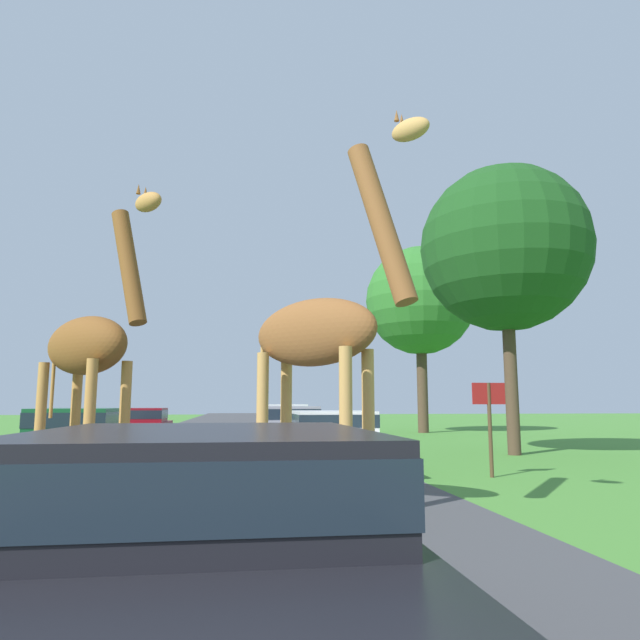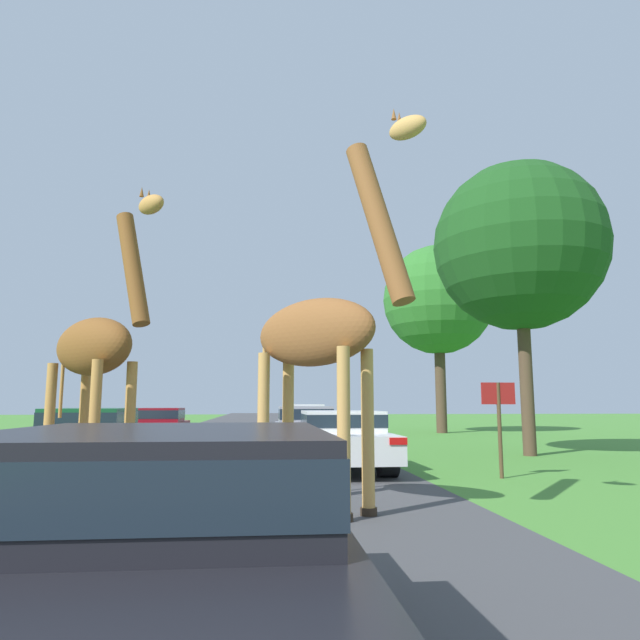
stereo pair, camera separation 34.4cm
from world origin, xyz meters
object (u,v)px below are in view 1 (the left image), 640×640
at_px(car_lead_maroon, 201,557).
at_px(car_queue_left, 286,419).
at_px(car_rear_follower, 143,424).
at_px(giraffe_companion, 90,349).
at_px(car_far_ahead, 332,437).
at_px(car_verge_right, 76,437).
at_px(tree_centre_back, 505,249).
at_px(tree_left_edge, 420,301).
at_px(sign_post, 489,411).
at_px(car_queue_right, 291,428).
at_px(giraffe_near_road, 323,332).

xyz_separation_m(car_lead_maroon, car_queue_left, (2.32, 23.64, 0.04)).
bearing_deg(car_rear_follower, car_lead_maroon, -80.09).
bearing_deg(car_rear_follower, giraffe_companion, -84.87).
distance_m(car_lead_maroon, car_queue_left, 23.75).
relative_size(car_far_ahead, car_verge_right, 0.98).
bearing_deg(car_queue_left, giraffe_companion, -105.04).
relative_size(giraffe_companion, car_queue_left, 1.04).
bearing_deg(tree_centre_back, tree_left_edge, 83.67).
height_order(car_rear_follower, sign_post, sign_post).
xyz_separation_m(car_lead_maroon, sign_post, (5.25, 8.24, 0.59)).
xyz_separation_m(car_queue_left, car_far_ahead, (-0.06, -13.64, -0.05)).
xyz_separation_m(car_queue_right, tree_left_edge, (7.71, 10.68, 6.07)).
bearing_deg(car_rear_follower, giraffe_near_road, -71.89).
xyz_separation_m(car_verge_right, tree_centre_back, (11.52, 2.33, 5.40)).
height_order(giraffe_companion, car_lead_maroon, giraffe_companion).
height_order(car_rear_follower, tree_centre_back, tree_centre_back).
height_order(car_lead_maroon, car_rear_follower, car_lead_maroon).
bearing_deg(sign_post, car_rear_follower, 127.59).
height_order(car_queue_right, car_queue_left, car_queue_left).
distance_m(car_lead_maroon, car_far_ahead, 10.25).
height_order(car_lead_maroon, car_queue_left, car_queue_left).
height_order(car_queue_right, tree_left_edge, tree_left_edge).
distance_m(giraffe_near_road, car_verge_right, 7.56).
height_order(car_queue_left, tree_left_edge, tree_left_edge).
relative_size(car_queue_right, car_queue_left, 0.89).
bearing_deg(car_queue_right, sign_post, -62.19).
relative_size(car_queue_left, sign_post, 2.46).
xyz_separation_m(car_verge_right, car_rear_follower, (0.03, 8.87, -0.03)).
relative_size(giraffe_near_road, car_queue_right, 1.29).
bearing_deg(car_queue_left, tree_centre_back, -61.69).
bearing_deg(sign_post, tree_centre_back, 58.82).
bearing_deg(giraffe_companion, car_verge_right, -119.84).
xyz_separation_m(car_lead_maroon, car_far_ahead, (2.26, 10.00, -0.01)).
distance_m(car_rear_follower, tree_left_edge, 15.48).
bearing_deg(sign_post, car_queue_right, 117.81).
distance_m(car_far_ahead, tree_centre_back, 8.48).
bearing_deg(tree_centre_back, car_far_ahead, -153.23).
relative_size(car_queue_right, car_verge_right, 0.90).
distance_m(car_verge_right, sign_post, 9.01).
bearing_deg(giraffe_near_road, car_rear_follower, -115.02).
bearing_deg(car_queue_right, giraffe_companion, -116.14).
height_order(car_queue_right, car_verge_right, car_queue_right).
distance_m(giraffe_companion, sign_post, 7.73).
bearing_deg(tree_left_edge, car_far_ahead, -114.95).
bearing_deg(car_queue_right, car_lead_maroon, -96.81).
height_order(giraffe_near_road, giraffe_companion, giraffe_near_road).
relative_size(car_queue_right, car_rear_follower, 1.04).
bearing_deg(car_queue_left, tree_left_edge, 14.63).
height_order(giraffe_companion, car_queue_right, giraffe_companion).
bearing_deg(tree_left_edge, giraffe_companion, -121.87).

